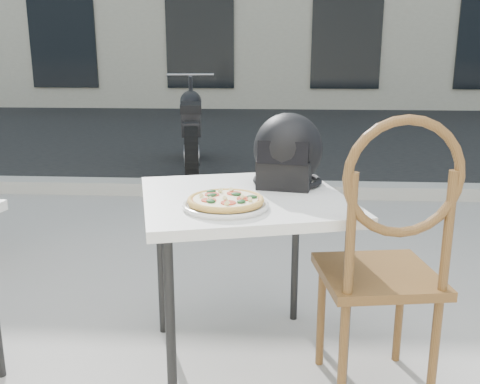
# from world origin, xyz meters

# --- Properties ---
(ground) EXTENTS (80.00, 80.00, 0.00)m
(ground) POSITION_xyz_m (0.00, 0.00, 0.00)
(ground) COLOR #A19D98
(ground) RESTS_ON ground
(street_asphalt) EXTENTS (30.00, 8.00, 0.00)m
(street_asphalt) POSITION_xyz_m (0.00, 7.00, 0.00)
(street_asphalt) COLOR black
(street_asphalt) RESTS_ON ground
(curb) EXTENTS (30.00, 0.25, 0.12)m
(curb) POSITION_xyz_m (0.00, 3.00, 0.06)
(curb) COLOR #A3A199
(curb) RESTS_ON ground
(cafe_table_main) EXTENTS (0.98, 0.98, 0.76)m
(cafe_table_main) POSITION_xyz_m (-0.02, 0.15, 0.69)
(cafe_table_main) COLOR silver
(cafe_table_main) RESTS_ON ground
(plate) EXTENTS (0.41, 0.41, 0.02)m
(plate) POSITION_xyz_m (-0.08, -0.05, 0.77)
(plate) COLOR silver
(plate) RESTS_ON cafe_table_main
(pizza) EXTENTS (0.36, 0.36, 0.04)m
(pizza) POSITION_xyz_m (-0.08, -0.05, 0.79)
(pizza) COLOR #DFAD51
(pizza) RESTS_ON plate
(helmet) EXTENTS (0.36, 0.37, 0.31)m
(helmet) POSITION_xyz_m (0.16, 0.34, 0.90)
(helmet) COLOR black
(helmet) RESTS_ON cafe_table_main
(cafe_chair_main) EXTENTS (0.49, 0.49, 1.13)m
(cafe_chair_main) POSITION_xyz_m (0.52, -0.07, 0.63)
(cafe_chair_main) COLOR brown
(cafe_chair_main) RESTS_ON ground
(motorcycle) EXTENTS (0.60, 2.17, 1.08)m
(motorcycle) POSITION_xyz_m (-0.84, 4.01, 0.48)
(motorcycle) COLOR black
(motorcycle) RESTS_ON street_asphalt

